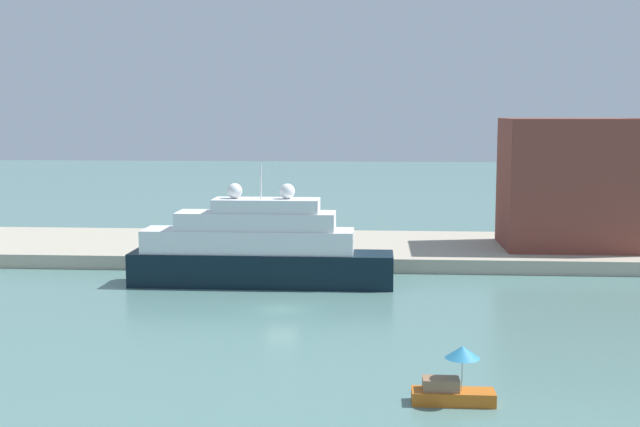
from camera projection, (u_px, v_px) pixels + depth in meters
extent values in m
plane|color=slate|center=(282.00, 309.00, 69.73)|extent=(400.00, 400.00, 0.00)
cube|color=#ADA38E|center=(308.00, 249.00, 95.48)|extent=(110.00, 20.20, 1.48)
cube|color=black|center=(262.00, 269.00, 79.19)|extent=(24.90, 4.61, 3.18)
cube|color=white|center=(248.00, 241.00, 78.94)|extent=(19.92, 4.24, 2.18)
cube|color=white|center=(256.00, 221.00, 78.66)|extent=(14.94, 3.87, 1.67)
cube|color=white|center=(266.00, 205.00, 78.41)|extent=(9.96, 3.51, 1.26)
cylinder|color=silver|center=(261.00, 181.00, 78.16)|extent=(0.16, 0.16, 3.27)
sphere|color=white|center=(287.00, 191.00, 78.10)|extent=(1.45, 1.45, 1.45)
sphere|color=white|center=(235.00, 191.00, 78.44)|extent=(1.45, 1.45, 1.45)
cube|color=#C66019|center=(453.00, 397.00, 47.35)|extent=(4.70, 1.53, 0.78)
cube|color=#8C6647|center=(441.00, 384.00, 47.31)|extent=(2.07, 1.22, 0.70)
cylinder|color=#B2B2B2|center=(462.00, 374.00, 47.15)|extent=(0.06, 0.06, 1.89)
cone|color=teal|center=(462.00, 352.00, 46.99)|extent=(1.97, 1.97, 0.69)
cube|color=brown|center=(578.00, 183.00, 91.47)|extent=(16.33, 10.62, 14.16)
cube|color=black|center=(195.00, 247.00, 89.39)|extent=(4.33, 1.73, 0.86)
cube|color=#262D33|center=(193.00, 241.00, 89.32)|extent=(2.60, 1.56, 0.59)
cylinder|color=#334C8C|center=(243.00, 245.00, 89.01)|extent=(0.36, 0.36, 1.44)
sphere|color=tan|center=(243.00, 238.00, 88.91)|extent=(0.24, 0.24, 0.24)
cylinder|color=black|center=(272.00, 253.00, 86.48)|extent=(0.46, 0.46, 0.61)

